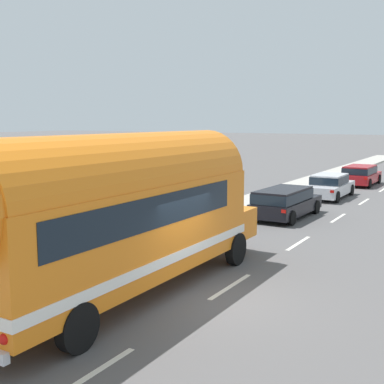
{
  "coord_description": "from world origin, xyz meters",
  "views": [
    {
      "loc": [
        5.77,
        -10.75,
        4.44
      ],
      "look_at": [
        -1.92,
        2.38,
        2.28
      ],
      "focal_mm": 47.6,
      "sensor_mm": 36.0,
      "label": 1
    }
  ],
  "objects": [
    {
      "name": "car_lead",
      "position": [
        -2.13,
        11.08,
        0.8
      ],
      "size": [
        2.03,
        4.72,
        1.37
      ],
      "color": "black",
      "rests_on": "ground"
    },
    {
      "name": "car_third",
      "position": [
        -1.75,
        24.84,
        0.78
      ],
      "size": [
        2.01,
        4.45,
        1.37
      ],
      "color": "#A5191E",
      "rests_on": "ground"
    },
    {
      "name": "ground_plane",
      "position": [
        0.0,
        0.0,
        0.0
      ],
      "size": [
        300.0,
        300.0,
        0.0
      ],
      "primitive_type": "plane",
      "color": "#565454"
    },
    {
      "name": "lane_markings",
      "position": [
        -2.77,
        12.88,
        0.0
      ],
      "size": [
        4.07,
        80.0,
        0.01
      ],
      "color": "silver",
      "rests_on": "ground"
    },
    {
      "name": "painted_bus",
      "position": [
        -1.97,
        -1.31,
        2.3
      ],
      "size": [
        2.63,
        11.52,
        4.12
      ],
      "color": "orange",
      "rests_on": "ground"
    },
    {
      "name": "car_second",
      "position": [
        -2.03,
        18.17,
        0.74
      ],
      "size": [
        1.9,
        4.74,
        1.37
      ],
      "color": "silver",
      "rests_on": "ground"
    },
    {
      "name": "sidewalk_slab",
      "position": [
        -5.1,
        10.0,
        0.07
      ],
      "size": [
        2.32,
        90.0,
        0.15
      ],
      "primitive_type": "cube",
      "color": "#ADA89E",
      "rests_on": "ground"
    }
  ]
}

